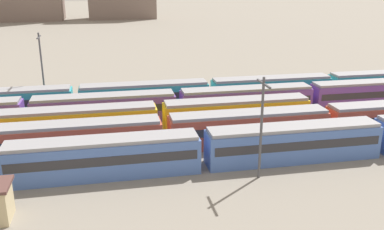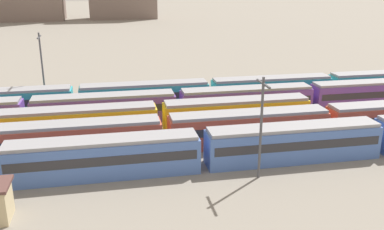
{
  "view_description": "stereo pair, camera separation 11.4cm",
  "coord_description": "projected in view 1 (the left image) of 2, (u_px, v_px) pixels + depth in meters",
  "views": [
    {
      "loc": [
        13.42,
        -37.44,
        17.98
      ],
      "look_at": [
        22.97,
        10.4,
        2.04
      ],
      "focal_mm": 39.86,
      "sensor_mm": 36.0,
      "label": 1
    },
    {
      "loc": [
        13.53,
        -37.47,
        17.98
      ],
      "look_at": [
        22.97,
        10.4,
        2.04
      ],
      "focal_mm": 39.86,
      "sensor_mm": 36.0,
      "label": 2
    }
  ],
  "objects": [
    {
      "name": "train_track_0",
      "position": [
        203.0,
        149.0,
        41.48
      ],
      "size": [
        74.7,
        3.06,
        3.75
      ],
      "color": "#4C70BC",
      "rests_on": "ground_plane"
    },
    {
      "name": "train_track_3",
      "position": [
        311.0,
        97.0,
        59.57
      ],
      "size": [
        112.5,
        3.06,
        3.75
      ],
      "color": "#6B429E",
      "rests_on": "ground_plane"
    },
    {
      "name": "train_track_2",
      "position": [
        78.0,
        123.0,
        48.89
      ],
      "size": [
        55.8,
        3.06,
        3.75
      ],
      "color": "yellow",
      "rests_on": "ground_plane"
    },
    {
      "name": "train_track_4",
      "position": [
        210.0,
        92.0,
        61.94
      ],
      "size": [
        74.7,
        3.06,
        3.75
      ],
      "color": "teal",
      "rests_on": "ground_plane"
    },
    {
      "name": "catenary_pole_1",
      "position": [
        42.0,
        67.0,
        59.41
      ],
      "size": [
        0.24,
        3.2,
        10.66
      ],
      "color": "#4C4C51",
      "rests_on": "ground_plane"
    },
    {
      "name": "train_track_1",
      "position": [
        327.0,
        122.0,
        49.3
      ],
      "size": [
        112.5,
        3.06,
        3.75
      ],
      "color": "#BC4C38",
      "rests_on": "ground_plane"
    },
    {
      "name": "catenary_pole_0",
      "position": [
        262.0,
        123.0,
        38.31
      ],
      "size": [
        0.24,
        3.2,
        9.64
      ],
      "color": "#4C4C51",
      "rests_on": "ground_plane"
    }
  ]
}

